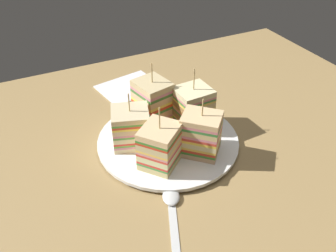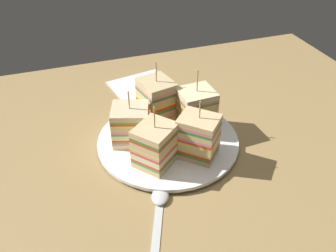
{
  "view_description": "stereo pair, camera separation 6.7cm",
  "coord_description": "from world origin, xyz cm",
  "views": [
    {
      "loc": [
        -23.8,
        -48.78,
        44.09
      ],
      "look_at": [
        0.0,
        0.0,
        4.21
      ],
      "focal_mm": 39.18,
      "sensor_mm": 36.0,
      "label": 1
    },
    {
      "loc": [
        -17.58,
        -51.35,
        44.09
      ],
      "look_at": [
        0.0,
        0.0,
        4.21
      ],
      "focal_mm": 39.18,
      "sensor_mm": 36.0,
      "label": 2
    }
  ],
  "objects": [
    {
      "name": "napkin",
      "position": [
        1.02,
        23.0,
        0.25
      ],
      "size": [
        15.26,
        13.03,
        0.5
      ],
      "primitive_type": "cube",
      "rotation": [
        0.0,
        0.0,
        0.19
      ],
      "color": "white",
      "rests_on": "ground_plane"
    },
    {
      "name": "spoon",
      "position": [
        -6.42,
        -14.55,
        0.4
      ],
      "size": [
        7.78,
        15.28,
        1.0
      ],
      "rotation": [
        0.0,
        0.0,
        1.18
      ],
      "color": "silver",
      "rests_on": "ground_plane"
    },
    {
      "name": "ground_plane",
      "position": [
        0.0,
        0.0,
        -0.9
      ],
      "size": [
        107.94,
        77.78,
        1.8
      ],
      "primitive_type": "cube",
      "color": "#997A4A"
    },
    {
      "name": "sandwich_wedge_4",
      "position": [
        -0.34,
        6.76,
        5.58
      ],
      "size": [
        7.07,
        7.72,
        12.73
      ],
      "rotation": [
        0.0,
        0.0,
        11.22
      ],
      "color": "beige",
      "rests_on": "plate"
    },
    {
      "name": "sandwich_wedge_0",
      "position": [
        -6.5,
        1.89,
        4.75
      ],
      "size": [
        8.15,
        7.76,
        10.62
      ],
      "rotation": [
        0.0,
        0.0,
        5.97
      ],
      "color": "beige",
      "rests_on": "plate"
    },
    {
      "name": "chip_pile",
      "position": [
        -1.13,
        0.22,
        2.09
      ],
      "size": [
        6.44,
        6.44,
        1.77
      ],
      "color": "#E3AF67",
      "rests_on": "plate"
    },
    {
      "name": "sandwich_wedge_3",
      "position": [
        6.38,
        2.28,
        5.17
      ],
      "size": [
        6.95,
        6.31,
        12.29
      ],
      "rotation": [
        0.0,
        0.0,
        9.48
      ],
      "color": "beige",
      "rests_on": "plate"
    },
    {
      "name": "sandwich_wedge_2",
      "position": [
        3.47,
        -5.82,
        5.16
      ],
      "size": [
        8.49,
        8.44,
        11.14
      ],
      "rotation": [
        0.0,
        0.0,
        8.67
      ],
      "color": "#E1B486",
      "rests_on": "plate"
    },
    {
      "name": "plate",
      "position": [
        0.0,
        0.0,
        0.74
      ],
      "size": [
        26.58,
        26.58,
        1.21
      ],
      "color": "white",
      "rests_on": "ground_plane"
    },
    {
      "name": "sandwich_wedge_1",
      "position": [
        -4.11,
        -5.38,
        4.94
      ],
      "size": [
        8.73,
        8.61,
        11.44
      ],
      "rotation": [
        0.0,
        0.0,
        6.98
      ],
      "color": "#D4C07D",
      "rests_on": "plate"
    }
  ]
}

